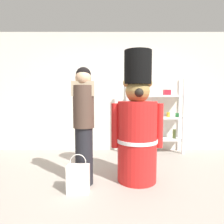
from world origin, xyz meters
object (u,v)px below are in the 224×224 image
object	(u,v)px
person_shopper	(85,122)
teddy_bear_guard	(138,127)
shopping_bag	(79,178)
merchandise_shelf	(155,116)

from	to	relation	value
person_shopper	teddy_bear_guard	bearing A→B (deg)	8.44
person_shopper	shopping_bag	world-z (taller)	person_shopper
teddy_bear_guard	merchandise_shelf	bearing A→B (deg)	69.74
merchandise_shelf	teddy_bear_guard	bearing A→B (deg)	-110.26
teddy_bear_guard	shopping_bag	distance (m)	1.06
merchandise_shelf	person_shopper	size ratio (longest dim) A/B	0.97
merchandise_shelf	person_shopper	xyz separation A→B (m)	(-1.29, -1.59, 0.09)
person_shopper	shopping_bag	xyz separation A→B (m)	(-0.04, -0.26, -0.69)
person_shopper	shopping_bag	size ratio (longest dim) A/B	3.23
teddy_bear_guard	person_shopper	size ratio (longest dim) A/B	1.15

